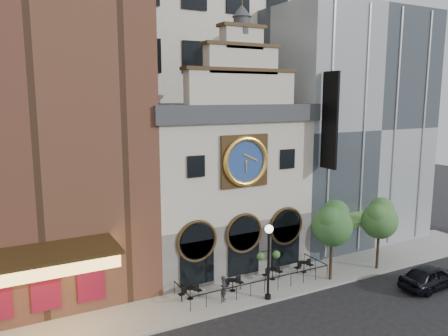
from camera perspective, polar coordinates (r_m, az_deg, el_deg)
ground at (r=29.06m, az=6.67°, el=-17.05°), size 120.00×120.00×0.00m
sidewalk at (r=30.91m, az=3.95°, el=-15.17°), size 44.00×5.00×0.15m
clock_building at (r=33.34m, az=-0.76°, el=-1.37°), size 12.60×8.78×18.65m
theater_building at (r=31.33m, az=-24.62°, el=7.99°), size 14.00×15.60×25.00m
retail_building at (r=42.06m, az=13.84°, el=5.35°), size 14.00×14.40×20.00m
office_tower at (r=44.50m, az=-8.38°, el=18.46°), size 20.00×16.00×40.00m
cafe_railing at (r=30.70m, az=3.96°, el=-14.27°), size 10.60×2.60×0.90m
bistro_0 at (r=28.87m, az=-4.44°, el=-15.85°), size 1.58×0.68×0.90m
bistro_1 at (r=29.87m, az=1.13°, el=-14.92°), size 1.58×0.68×0.90m
bistro_2 at (r=31.71m, az=6.36°, el=-13.49°), size 1.58×0.68×0.90m
bistro_3 at (r=33.23m, az=10.41°, el=-12.49°), size 1.58×0.68×0.90m
car_right at (r=33.53m, az=25.39°, el=-12.69°), size 4.86×2.03×1.64m
pedestrian at (r=28.45m, az=0.00°, el=-15.44°), size 0.66×0.71×1.63m
lamppost at (r=27.96m, az=5.85°, el=-11.05°), size 1.55×0.66×4.88m
tree_left at (r=31.29m, az=13.99°, el=-6.94°), size 2.91×2.80×5.61m
tree_right at (r=34.34m, az=19.67°, el=-6.14°), size 2.75×2.65×5.30m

